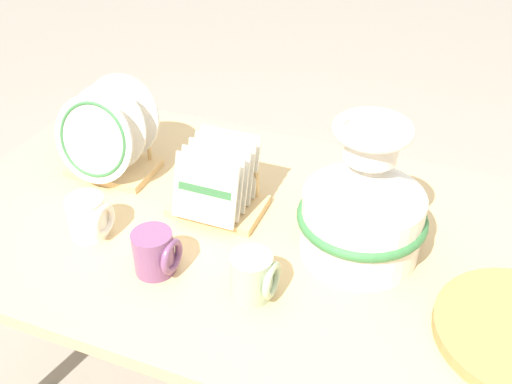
{
  "coord_description": "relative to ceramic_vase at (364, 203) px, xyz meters",
  "views": [
    {
      "loc": [
        0.41,
        -1.05,
        1.68
      ],
      "look_at": [
        0.0,
        0.0,
        0.87
      ],
      "focal_mm": 42.0,
      "sensor_mm": 36.0,
      "label": 1
    }
  ],
  "objects": [
    {
      "name": "mug_cream_glaze",
      "position": [
        -0.61,
        -0.17,
        -0.09
      ],
      "size": [
        0.1,
        0.09,
        0.1
      ],
      "color": "silver",
      "rests_on": "display_table"
    },
    {
      "name": "dish_rack_square_plates",
      "position": [
        -0.37,
        0.03,
        -0.08
      ],
      "size": [
        0.23,
        0.19,
        0.18
      ],
      "color": "tan",
      "rests_on": "display_table"
    },
    {
      "name": "display_table",
      "position": [
        -0.25,
        -0.01,
        -0.21
      ],
      "size": [
        1.57,
        0.9,
        0.76
      ],
      "color": "tan",
      "rests_on": "ground_plane"
    },
    {
      "name": "mug_plum_glaze",
      "position": [
        -0.4,
        -0.23,
        -0.09
      ],
      "size": [
        0.1,
        0.09,
        0.1
      ],
      "color": "#7A4770",
      "rests_on": "display_table"
    },
    {
      "name": "ceramic_vase",
      "position": [
        0.0,
        0.0,
        0.0
      ],
      "size": [
        0.29,
        0.29,
        0.34
      ],
      "color": "white",
      "rests_on": "display_table"
    },
    {
      "name": "mug_sage_glaze",
      "position": [
        -0.17,
        -0.22,
        -0.09
      ],
      "size": [
        0.1,
        0.09,
        0.1
      ],
      "color": "#9EB28E",
      "rests_on": "display_table"
    },
    {
      "name": "dish_rack_round_plates",
      "position": [
        -0.71,
        0.07,
        -0.04
      ],
      "size": [
        0.23,
        0.21,
        0.25
      ],
      "color": "tan",
      "rests_on": "display_table"
    }
  ]
}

